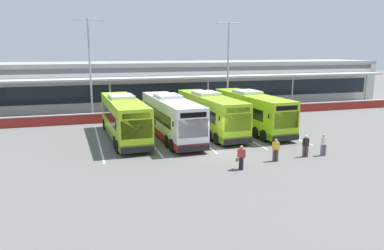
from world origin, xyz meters
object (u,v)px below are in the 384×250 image
(coach_bus_right_centre, at_px, (251,112))
(pedestrian_near_bin, at_px, (324,144))
(coach_bus_leftmost, at_px, (124,119))
(pedestrian_with_handbag, at_px, (241,157))
(lamp_post_centre, at_px, (228,62))
(coach_bus_centre, at_px, (210,114))
(pedestrian_in_dark_coat, at_px, (276,149))
(coach_bus_left_centre, at_px, (171,118))
(pedestrian_child, at_px, (306,145))
(lamp_post_west, at_px, (90,63))

(coach_bus_right_centre, xyz_separation_m, pedestrian_near_bin, (1.17, -9.78, -0.91))
(coach_bus_leftmost, xyz_separation_m, pedestrian_near_bin, (13.48, -9.75, -0.91))
(pedestrian_with_handbag, height_order, pedestrian_near_bin, same)
(lamp_post_centre, bearing_deg, coach_bus_centre, -120.63)
(pedestrian_in_dark_coat, bearing_deg, coach_bus_leftmost, 133.18)
(lamp_post_centre, bearing_deg, pedestrian_near_bin, -91.39)
(coach_bus_left_centre, distance_m, pedestrian_child, 11.89)
(coach_bus_left_centre, xyz_separation_m, pedestrian_in_dark_coat, (5.32, -9.10, -0.91))
(coach_bus_leftmost, height_order, pedestrian_in_dark_coat, coach_bus_leftmost)
(pedestrian_in_dark_coat, distance_m, pedestrian_child, 2.67)
(pedestrian_child, relative_size, pedestrian_near_bin, 1.00)
(pedestrian_near_bin, xyz_separation_m, lamp_post_west, (-15.78, 19.74, 5.42))
(pedestrian_in_dark_coat, bearing_deg, pedestrian_with_handbag, -162.21)
(coach_bus_left_centre, bearing_deg, coach_bus_centre, 14.84)
(coach_bus_centre, relative_size, pedestrian_with_handbag, 7.55)
(lamp_post_centre, bearing_deg, coach_bus_left_centre, -132.02)
(coach_bus_centre, height_order, lamp_post_centre, lamp_post_centre)
(coach_bus_right_centre, relative_size, pedestrian_child, 7.55)
(coach_bus_centre, relative_size, lamp_post_west, 1.11)
(coach_bus_centre, relative_size, pedestrian_in_dark_coat, 7.55)
(coach_bus_centre, bearing_deg, coach_bus_leftmost, -178.55)
(coach_bus_right_centre, distance_m, lamp_post_centre, 11.20)
(pedestrian_child, xyz_separation_m, pedestrian_near_bin, (1.47, -0.11, 0.00))
(coach_bus_leftmost, relative_size, coach_bus_left_centre, 1.00)
(coach_bus_left_centre, height_order, pedestrian_near_bin, coach_bus_left_centre)
(coach_bus_leftmost, bearing_deg, coach_bus_centre, 1.45)
(pedestrian_with_handbag, bearing_deg, pedestrian_near_bin, 9.54)
(pedestrian_in_dark_coat, relative_size, pedestrian_near_bin, 1.00)
(coach_bus_right_centre, bearing_deg, coach_bus_leftmost, -179.86)
(coach_bus_right_centre, distance_m, pedestrian_near_bin, 9.89)
(coach_bus_centre, distance_m, pedestrian_child, 10.64)
(coach_bus_leftmost, distance_m, lamp_post_centre, 17.84)
(lamp_post_west, bearing_deg, pedestrian_in_dark_coat, -59.73)
(pedestrian_in_dark_coat, bearing_deg, pedestrian_child, 7.17)
(pedestrian_child, bearing_deg, pedestrian_with_handbag, -166.99)
(coach_bus_leftmost, distance_m, coach_bus_left_centre, 4.13)
(coach_bus_leftmost, height_order, coach_bus_right_centre, same)
(pedestrian_in_dark_coat, distance_m, lamp_post_west, 23.74)
(pedestrian_with_handbag, height_order, lamp_post_centre, lamp_post_centre)
(coach_bus_leftmost, height_order, coach_bus_centre, same)
(coach_bus_centre, distance_m, pedestrian_in_dark_coat, 10.29)
(coach_bus_leftmost, relative_size, pedestrian_with_handbag, 7.55)
(pedestrian_with_handbag, bearing_deg, lamp_post_west, 112.19)
(lamp_post_west, bearing_deg, coach_bus_centre, -43.35)
(pedestrian_with_handbag, distance_m, lamp_post_centre, 23.13)
(pedestrian_child, height_order, lamp_post_centre, lamp_post_centre)
(pedestrian_in_dark_coat, relative_size, pedestrian_child, 1.00)
(pedestrian_with_handbag, xyz_separation_m, pedestrian_in_dark_coat, (3.10, 1.00, 0.02))
(pedestrian_in_dark_coat, height_order, lamp_post_west, lamp_post_west)
(pedestrian_with_handbag, relative_size, pedestrian_near_bin, 1.00)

